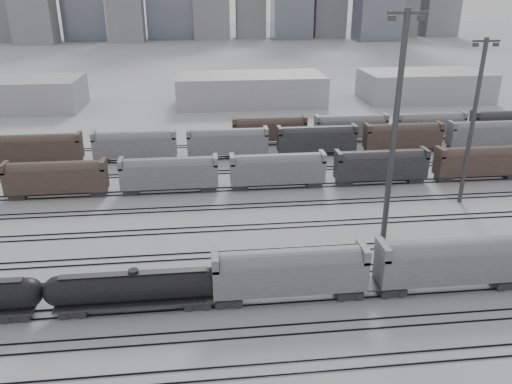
{
  "coord_description": "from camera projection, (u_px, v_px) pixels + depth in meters",
  "views": [
    {
      "loc": [
        -3.71,
        -41.79,
        29.77
      ],
      "look_at": [
        3.29,
        20.71,
        4.0
      ],
      "focal_mm": 35.0,
      "sensor_mm": 36.0,
      "label": 1
    }
  ],
  "objects": [
    {
      "name": "ground",
      "position": [
        246.0,
        308.0,
        50.1
      ],
      "size": [
        900.0,
        900.0,
        0.0
      ],
      "primitive_type": "plane",
      "color": "#BABBC0",
      "rests_on": "ground"
    },
    {
      "name": "tracks",
      "position": [
        234.0,
        229.0,
        66.17
      ],
      "size": [
        220.0,
        71.5,
        0.16
      ],
      "color": "black",
      "rests_on": "ground"
    },
    {
      "name": "tank_car_b",
      "position": [
        135.0,
        288.0,
        48.95
      ],
      "size": [
        17.5,
        2.92,
        4.32
      ],
      "color": "black",
      "rests_on": "ground"
    },
    {
      "name": "hopper_car_a",
      "position": [
        290.0,
        270.0,
        50.17
      ],
      "size": [
        15.7,
        3.12,
        5.61
      ],
      "color": "black",
      "rests_on": "ground"
    },
    {
      "name": "hopper_car_b",
      "position": [
        452.0,
        260.0,
        51.92
      ],
      "size": [
        15.98,
        3.17,
        5.71
      ],
      "color": "black",
      "rests_on": "ground"
    },
    {
      "name": "light_mast_c",
      "position": [
        395.0,
        126.0,
        58.65
      ],
      "size": [
        4.46,
        0.71,
        27.85
      ],
      "color": "#39393C",
      "rests_on": "ground"
    },
    {
      "name": "light_mast_d",
      "position": [
        473.0,
        120.0,
        70.12
      ],
      "size": [
        3.8,
        0.61,
        23.74
      ],
      "color": "#39393C",
      "rests_on": "ground"
    },
    {
      "name": "bg_string_near",
      "position": [
        277.0,
        171.0,
        79.29
      ],
      "size": [
        151.0,
        3.0,
        5.6
      ],
      "color": "slate",
      "rests_on": "ground"
    },
    {
      "name": "bg_string_mid",
      "position": [
        317.0,
        141.0,
        95.04
      ],
      "size": [
        151.0,
        3.0,
        5.6
      ],
      "color": "black",
      "rests_on": "ground"
    },
    {
      "name": "bg_string_far",
      "position": [
        390.0,
        127.0,
        104.2
      ],
      "size": [
        66.0,
        3.0,
        5.6
      ],
      "color": "#4D3930",
      "rests_on": "ground"
    },
    {
      "name": "warehouse_mid",
      "position": [
        250.0,
        89.0,
        136.98
      ],
      "size": [
        40.0,
        18.0,
        8.0
      ],
      "primitive_type": "cube",
      "color": "#A8A8AB",
      "rests_on": "ground"
    },
    {
      "name": "warehouse_right",
      "position": [
        424.0,
        86.0,
        142.13
      ],
      "size": [
        35.0,
        18.0,
        8.0
      ],
      "primitive_type": "cube",
      "color": "#A8A8AB",
      "rests_on": "ground"
    }
  ]
}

